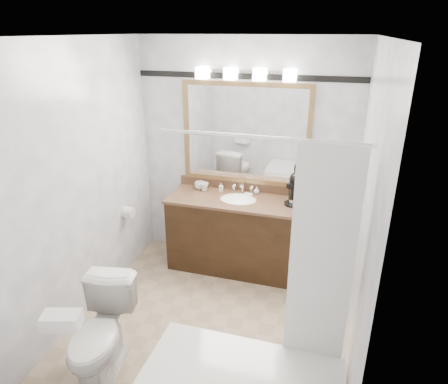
{
  "coord_description": "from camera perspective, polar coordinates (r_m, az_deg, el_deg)",
  "views": [
    {
      "loc": [
        0.98,
        -2.81,
        2.54
      ],
      "look_at": [
        0.04,
        0.35,
        1.2
      ],
      "focal_mm": 32.0,
      "sensor_mm": 36.0,
      "label": 1
    }
  ],
  "objects": [
    {
      "name": "mirror",
      "position": [
        4.34,
        3.05,
        8.25
      ],
      "size": [
        1.4,
        0.04,
        1.1
      ],
      "color": "olive",
      "rests_on": "room"
    },
    {
      "name": "cup_right",
      "position": [
        4.52,
        -2.83,
        0.77
      ],
      "size": [
        0.11,
        0.11,
        0.09
      ],
      "primitive_type": "imported",
      "rotation": [
        0.0,
        0.0,
        0.11
      ],
      "color": "white",
      "rests_on": "vanity"
    },
    {
      "name": "vanity",
      "position": [
        4.47,
        1.97,
        -5.82
      ],
      "size": [
        1.53,
        0.58,
        0.97
      ],
      "color": "black",
      "rests_on": "ground"
    },
    {
      "name": "vanity_light_bar",
      "position": [
        4.18,
        3.05,
        16.54
      ],
      "size": [
        1.02,
        0.14,
        0.12
      ],
      "color": "silver",
      "rests_on": "room"
    },
    {
      "name": "coffee_maker",
      "position": [
        4.2,
        10.21,
        0.63
      ],
      "size": [
        0.18,
        0.22,
        0.34
      ],
      "rotation": [
        0.0,
        0.0,
        -0.33
      ],
      "color": "black",
      "rests_on": "vanity"
    },
    {
      "name": "soap_bottle_b",
      "position": [
        4.43,
        4.66,
        0.22
      ],
      "size": [
        0.08,
        0.08,
        0.08
      ],
      "primitive_type": "imported",
      "rotation": [
        0.0,
        0.0,
        0.24
      ],
      "color": "white",
      "rests_on": "vanity"
    },
    {
      "name": "tp_roll",
      "position": [
        4.47,
        -13.48,
        -2.82
      ],
      "size": [
        0.11,
        0.12,
        0.12
      ],
      "primitive_type": "cylinder",
      "rotation": [
        0.0,
        1.57,
        0.0
      ],
      "color": "white",
      "rests_on": "room"
    },
    {
      "name": "soap_bottle_a",
      "position": [
        4.49,
        -0.43,
        0.69
      ],
      "size": [
        0.05,
        0.05,
        0.09
      ],
      "primitive_type": "imported",
      "rotation": [
        0.0,
        0.0,
        0.14
      ],
      "color": "white",
      "rests_on": "vanity"
    },
    {
      "name": "room",
      "position": [
        3.25,
        -2.42,
        -1.29
      ],
      "size": [
        2.42,
        2.62,
        2.52
      ],
      "color": "tan",
      "rests_on": "ground"
    },
    {
      "name": "tissue_box",
      "position": [
        2.91,
        -22.16,
        -16.63
      ],
      "size": [
        0.27,
        0.2,
        0.1
      ],
      "primitive_type": "cube",
      "rotation": [
        0.0,
        0.0,
        0.29
      ],
      "color": "white",
      "rests_on": "toilet"
    },
    {
      "name": "soap_bar",
      "position": [
        4.38,
        3.49,
        -0.39
      ],
      "size": [
        0.1,
        0.08,
        0.03
      ],
      "primitive_type": "cube",
      "rotation": [
        0.0,
        0.0,
        -0.28
      ],
      "color": "beige",
      "rests_on": "vanity"
    },
    {
      "name": "toilet",
      "position": [
        3.38,
        -17.27,
        -18.88
      ],
      "size": [
        0.54,
        0.79,
        0.74
      ],
      "primitive_type": "imported",
      "rotation": [
        0.0,
        0.0,
        0.19
      ],
      "color": "white",
      "rests_on": "ground"
    },
    {
      "name": "accent_stripe",
      "position": [
        4.24,
        3.26,
        16.17
      ],
      "size": [
        2.4,
        0.01,
        0.06
      ],
      "primitive_type": "cube",
      "color": "black",
      "rests_on": "room"
    },
    {
      "name": "cup_left",
      "position": [
        4.56,
        -3.51,
        0.96
      ],
      "size": [
        0.15,
        0.15,
        0.09
      ],
      "primitive_type": "imported",
      "rotation": [
        0.0,
        0.0,
        -0.42
      ],
      "color": "white",
      "rests_on": "vanity"
    }
  ]
}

